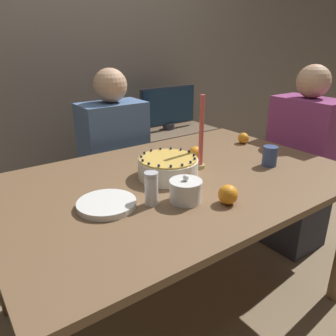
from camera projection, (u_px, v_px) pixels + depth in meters
name	position (u px, v px, depth m)	size (l,w,h in m)	color
ground_plane	(176.00, 304.00, 1.76)	(12.00, 12.00, 0.00)	#8C7556
wall_behind	(61.00, 44.00, 2.35)	(8.00, 0.05, 2.60)	slate
dining_table	(177.00, 196.00, 1.52)	(1.59, 1.05, 0.74)	brown
cake	(168.00, 167.00, 1.48)	(0.27, 0.27, 0.10)	white
sugar_bowl	(186.00, 191.00, 1.25)	(0.13, 0.13, 0.11)	white
sugar_shaker	(151.00, 188.00, 1.22)	(0.05, 0.05, 0.13)	white
plate_stack	(107.00, 204.00, 1.22)	(0.22, 0.22, 0.02)	white
candle	(201.00, 138.00, 1.54)	(0.05, 0.05, 0.35)	tan
cup	(270.00, 156.00, 1.61)	(0.07, 0.07, 0.10)	#384C7F
orange_fruit_0	(243.00, 138.00, 1.97)	(0.07, 0.07, 0.07)	orange
orange_fruit_1	(228.00, 195.00, 1.24)	(0.08, 0.08, 0.08)	orange
orange_fruit_2	(195.00, 153.00, 1.69)	(0.07, 0.07, 0.07)	orange
person_man_blue_shirt	(116.00, 173.00, 2.14)	(0.40, 0.34, 1.17)	#2D2D38
person_woman_floral	(299.00, 174.00, 2.12)	(0.34, 0.40, 1.20)	#2D2D38
side_cabinet	(169.00, 163.00, 2.90)	(0.73, 0.47, 0.62)	brown
tv_monitor	(169.00, 107.00, 2.73)	(0.53, 0.10, 0.35)	#2D2D33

